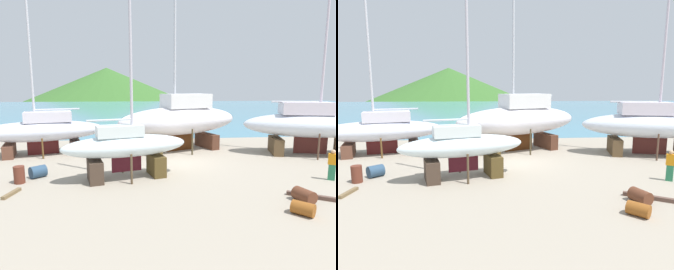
% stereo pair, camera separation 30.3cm
% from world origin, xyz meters
% --- Properties ---
extents(ground_plane, '(49.70, 49.70, 0.00)m').
position_xyz_m(ground_plane, '(0.00, -3.31, 0.00)').
color(ground_plane, gray).
extents(sea_water, '(134.89, 75.44, 0.01)m').
position_xyz_m(sea_water, '(0.00, 46.83, 0.00)').
color(sea_water, teal).
rests_on(sea_water, ground).
extents(headland_hill, '(141.77, 141.77, 29.54)m').
position_xyz_m(headland_hill, '(-19.50, 137.84, 0.00)').
color(headland_hill, '#376729').
rests_on(headland_hill, ground).
extents(sailboat_mid_port, '(10.29, 5.56, 16.23)m').
position_xyz_m(sailboat_mid_port, '(9.80, 1.54, 2.23)').
color(sailboat_mid_port, brown).
rests_on(sailboat_mid_port, ground).
extents(sailboat_small_center, '(7.07, 3.72, 11.89)m').
position_xyz_m(sailboat_small_center, '(-3.49, -3.03, 1.78)').
color(sailboat_small_center, '#4F3E1D').
rests_on(sailboat_small_center, ground).
extents(sailboat_far_slipway, '(9.42, 5.11, 12.43)m').
position_xyz_m(sailboat_far_slipway, '(-9.84, 3.43, 1.79)').
color(sailboat_far_slipway, brown).
rests_on(sailboat_far_slipway, ground).
extents(sailboat_large_starboard, '(10.57, 6.80, 17.98)m').
position_xyz_m(sailboat_large_starboard, '(0.46, 3.81, 2.45)').
color(sailboat_large_starboard, '#4F401F').
rests_on(sailboat_large_starboard, ground).
extents(worker, '(0.50, 0.43, 1.67)m').
position_xyz_m(worker, '(7.49, -4.43, 0.86)').
color(worker, '#29774E').
rests_on(worker, ground).
extents(barrel_tipped_left, '(0.83, 1.04, 0.59)m').
position_xyz_m(barrel_tipped_left, '(4.34, -7.18, 0.30)').
color(barrel_tipped_left, brown).
rests_on(barrel_tipped_left, ground).
extents(barrel_tipped_right, '(0.96, 0.97, 0.53)m').
position_xyz_m(barrel_tipped_right, '(3.57, -8.44, 0.27)').
color(barrel_tipped_right, brown).
rests_on(barrel_tipped_right, ground).
extents(barrel_tar_black, '(1.04, 1.03, 0.66)m').
position_xyz_m(barrel_tar_black, '(-8.36, -2.43, 0.33)').
color(barrel_tar_black, navy).
rests_on(barrel_tar_black, ground).
extents(barrel_blue_faded, '(0.55, 0.55, 0.90)m').
position_xyz_m(barrel_blue_faded, '(-8.98, -3.37, 0.45)').
color(barrel_blue_faded, brown).
rests_on(barrel_blue_faded, ground).
extents(timber_long_aft, '(0.43, 1.30, 0.14)m').
position_xyz_m(timber_long_aft, '(-8.68, -5.11, 0.07)').
color(timber_long_aft, brown).
rests_on(timber_long_aft, ground).
extents(timber_short_skew, '(2.50, 1.68, 0.18)m').
position_xyz_m(timber_short_skew, '(5.24, -7.00, 0.09)').
color(timber_short_skew, brown).
rests_on(timber_short_skew, ground).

